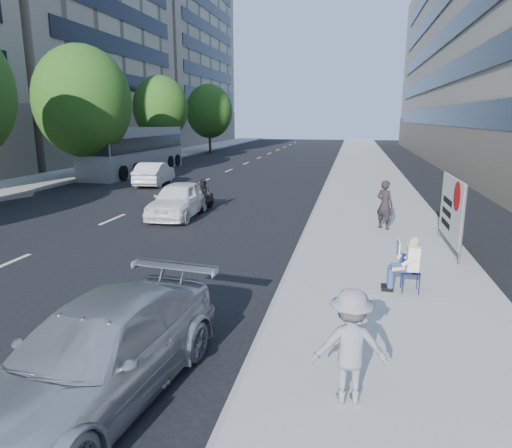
% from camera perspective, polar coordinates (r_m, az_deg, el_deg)
% --- Properties ---
extents(ground, '(160.00, 160.00, 0.00)m').
position_cam_1_polar(ground, '(9.95, -6.78, -11.01)').
color(ground, black).
rests_on(ground, ground).
extents(near_sidewalk, '(5.00, 120.00, 0.15)m').
position_cam_1_polar(near_sidewalk, '(28.87, 13.86, 4.85)').
color(near_sidewalk, '#9D9B92').
rests_on(near_sidewalk, ground).
extents(far_sidewalk, '(4.50, 120.00, 0.15)m').
position_cam_1_polar(far_sidewalk, '(34.96, -22.68, 5.61)').
color(far_sidewalk, '#9D9B92').
rests_on(far_sidewalk, ground).
extents(far_bldg_north, '(22.00, 28.00, 28.00)m').
position_cam_1_polar(far_bldg_north, '(78.54, -13.89, 20.07)').
color(far_bldg_north, tan).
rests_on(far_bldg_north, ground).
extents(tree_far_c, '(6.00, 6.00, 8.47)m').
position_cam_1_polar(tree_far_c, '(31.40, -20.86, 14.09)').
color(tree_far_c, '#382616').
rests_on(tree_far_c, ground).
extents(tree_far_d, '(4.80, 4.80, 7.65)m').
position_cam_1_polar(tree_far_d, '(42.04, -11.83, 14.02)').
color(tree_far_d, '#382616').
rests_on(tree_far_d, ground).
extents(tree_far_e, '(5.40, 5.40, 7.89)m').
position_cam_1_polar(tree_far_e, '(55.17, -5.87, 13.85)').
color(tree_far_e, '#382616').
rests_on(tree_far_e, ground).
extents(seated_protester, '(0.83, 1.11, 1.31)m').
position_cam_1_polar(seated_protester, '(10.99, 18.28, -4.38)').
color(seated_protester, '#131854').
rests_on(seated_protester, near_sidewalk).
extents(jogger, '(1.15, 0.78, 1.66)m').
position_cam_1_polar(jogger, '(6.66, 11.68, -14.69)').
color(jogger, slate).
rests_on(jogger, near_sidewalk).
extents(pedestrian_woman, '(0.77, 0.72, 1.76)m').
position_cam_1_polar(pedestrian_woman, '(16.92, 15.79, 2.35)').
color(pedestrian_woman, black).
rests_on(pedestrian_woman, near_sidewalk).
extents(protest_banner, '(0.08, 3.06, 2.20)m').
position_cam_1_polar(protest_banner, '(14.78, 23.22, 1.73)').
color(protest_banner, '#4C4C4C').
rests_on(protest_banner, near_sidewalk).
extents(parked_sedan, '(2.60, 5.15, 1.43)m').
position_cam_1_polar(parked_sedan, '(7.26, -19.10, -15.04)').
color(parked_sedan, '#9B9EA2').
rests_on(parked_sedan, ground).
extents(white_sedan_near, '(1.90, 4.33, 1.45)m').
position_cam_1_polar(white_sedan_near, '(19.30, -9.70, 3.03)').
color(white_sedan_near, white).
rests_on(white_sedan_near, ground).
extents(white_sedan_mid, '(2.07, 4.44, 1.41)m').
position_cam_1_polar(white_sedan_mid, '(28.87, -12.60, 6.18)').
color(white_sedan_mid, silver).
rests_on(white_sedan_mid, ground).
extents(motorcycle, '(0.76, 2.05, 1.42)m').
position_cam_1_polar(motorcycle, '(20.33, -6.51, 3.39)').
color(motorcycle, black).
rests_on(motorcycle, ground).
extents(bus, '(2.76, 12.07, 3.30)m').
position_cam_1_polar(bus, '(35.83, -14.80, 8.86)').
color(bus, slate).
rests_on(bus, ground).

